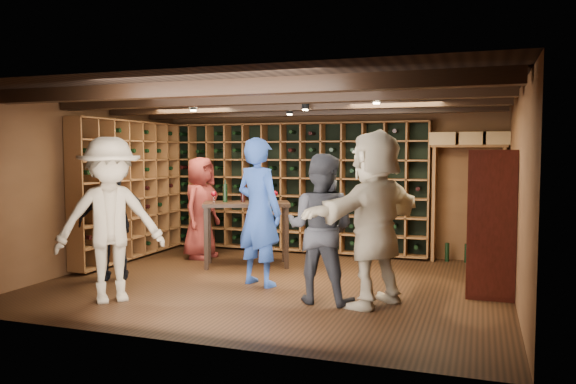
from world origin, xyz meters
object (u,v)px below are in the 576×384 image
(guest_red_floral, at_px, (201,208))
(tasting_table, at_px, (246,210))
(guest_beige, at_px, (374,218))
(display_cabinet, at_px, (491,226))
(man_grey_suit, at_px, (321,228))
(guest_khaki, at_px, (110,220))
(guest_woman_black, at_px, (115,221))
(man_blue_shirt, at_px, (259,212))

(guest_red_floral, height_order, tasting_table, guest_red_floral)
(guest_red_floral, distance_m, guest_beige, 3.78)
(guest_red_floral, distance_m, tasting_table, 1.03)
(display_cabinet, bearing_deg, man_grey_suit, -153.91)
(man_grey_suit, distance_m, guest_khaki, 2.46)
(guest_khaki, height_order, tasting_table, guest_khaki)
(man_grey_suit, bearing_deg, guest_woman_black, -0.62)
(guest_beige, bearing_deg, guest_red_floral, -90.89)
(guest_beige, distance_m, tasting_table, 2.77)
(guest_beige, bearing_deg, guest_khaki, -43.95)
(display_cabinet, xyz_separation_m, guest_khaki, (-4.21, -1.70, 0.11))
(display_cabinet, bearing_deg, guest_red_floral, 166.38)
(man_blue_shirt, distance_m, guest_khaki, 1.88)
(man_grey_suit, xyz_separation_m, guest_woman_black, (-2.99, 0.20, -0.06))
(guest_woman_black, bearing_deg, guest_beige, 143.86)
(guest_khaki, relative_size, tasting_table, 1.32)
(man_blue_shirt, relative_size, man_grey_suit, 1.12)
(guest_woman_black, bearing_deg, man_grey_suit, 142.11)
(display_cabinet, height_order, man_blue_shirt, man_blue_shirt)
(display_cabinet, distance_m, guest_beige, 1.53)
(man_grey_suit, height_order, guest_red_floral, man_grey_suit)
(guest_khaki, relative_size, guest_beige, 0.96)
(man_blue_shirt, relative_size, guest_red_floral, 1.16)
(display_cabinet, height_order, guest_red_floral, display_cabinet)
(guest_woman_black, relative_size, tasting_table, 1.10)
(man_grey_suit, height_order, tasting_table, man_grey_suit)
(display_cabinet, height_order, guest_khaki, guest_khaki)
(tasting_table, bearing_deg, display_cabinet, -34.81)
(man_blue_shirt, height_order, tasting_table, man_blue_shirt)
(guest_woman_black, bearing_deg, display_cabinet, 154.36)
(guest_woman_black, bearing_deg, guest_khaki, 89.84)
(display_cabinet, height_order, guest_woman_black, display_cabinet)
(man_blue_shirt, xyz_separation_m, guest_woman_black, (-1.99, -0.34, -0.17))
(man_blue_shirt, relative_size, guest_beige, 0.97)
(guest_red_floral, relative_size, guest_beige, 0.83)
(guest_khaki, bearing_deg, tasting_table, 29.53)
(guest_red_floral, bearing_deg, guest_woman_black, 171.87)
(man_grey_suit, height_order, guest_khaki, guest_khaki)
(man_blue_shirt, height_order, man_grey_suit, man_blue_shirt)
(guest_red_floral, bearing_deg, tasting_table, -106.52)
(display_cabinet, distance_m, man_grey_suit, 2.09)
(guest_khaki, bearing_deg, display_cabinet, -23.00)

